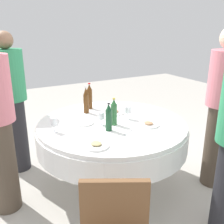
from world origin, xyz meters
The scene contains 18 objects.
ground_plane centered at (0.00, 0.00, 0.00)m, with size 10.00×10.00×0.00m, color #B7B2A8.
dining_table centered at (0.00, 0.00, 0.59)m, with size 1.54×1.54×0.74m.
bottle_brown_mid centered at (0.40, 0.11, 0.88)m, with size 0.06×0.06×0.31m.
bottle_brown_right centered at (0.53, 0.01, 0.88)m, with size 0.06×0.06×0.31m.
bottle_green_far centered at (-0.07, 0.02, 0.87)m, with size 0.06×0.06×0.27m.
bottle_dark_green_rear centered at (-0.18, 0.13, 0.87)m, with size 0.06×0.06×0.27m.
wine_glass_rear centered at (0.00, -0.19, 0.84)m, with size 0.07×0.07×0.14m.
wine_glass_left centered at (0.04, 0.59, 0.84)m, with size 0.06×0.06×0.14m.
wine_glass_outer centered at (-0.02, 0.13, 0.83)m, with size 0.06×0.06×0.13m.
plate_inner centered at (0.11, 0.27, 0.75)m, with size 0.22×0.22×0.02m.
plate_west centered at (-0.42, 0.38, 0.75)m, with size 0.22×0.22×0.04m.
plate_south centered at (-0.26, -0.27, 0.75)m, with size 0.21×0.21×0.04m.
plate_near centered at (0.23, -0.16, 0.75)m, with size 0.22×0.22×0.04m.
knife_right centered at (0.51, -0.21, 0.74)m, with size 0.18×0.02×0.01m, color silver.
fork_far centered at (-0.13, 0.49, 0.74)m, with size 0.18×0.02×0.01m, color silver.
fork_rear centered at (-0.32, 0.01, 0.74)m, with size 0.18×0.02×0.01m, color silver.
person_mid centered at (0.86, 0.82, 0.85)m, with size 0.34×0.34×1.63m.
person_right centered at (-0.51, -1.00, 0.89)m, with size 0.34×0.34×1.68m.
Camera 1 is at (-2.17, 1.21, 1.69)m, focal length 41.81 mm.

